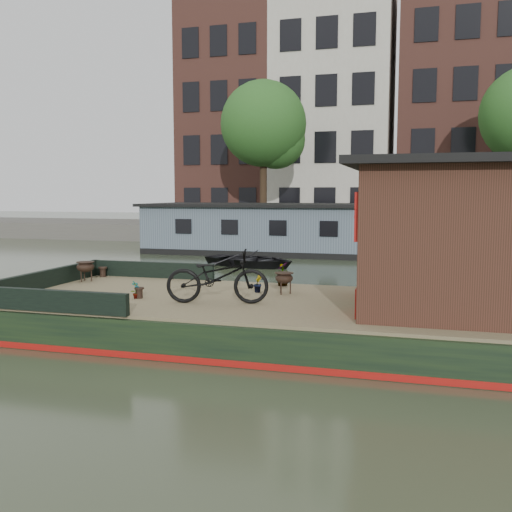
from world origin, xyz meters
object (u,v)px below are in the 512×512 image
(cabin, at_px, (477,235))
(brazier_front, at_px, (284,283))
(dinghy, at_px, (250,256))
(bicycle, at_px, (217,276))
(brazier_rear, at_px, (86,271))

(cabin, distance_m, brazier_front, 3.54)
(brazier_front, relative_size, dinghy, 0.12)
(cabin, relative_size, dinghy, 1.19)
(bicycle, distance_m, dinghy, 10.18)
(brazier_rear, bearing_deg, brazier_front, -4.09)
(bicycle, bearing_deg, brazier_front, -49.23)
(brazier_front, bearing_deg, bicycle, -126.39)
(brazier_front, distance_m, brazier_rear, 4.48)
(brazier_rear, height_order, dinghy, brazier_rear)
(brazier_front, xyz_separation_m, brazier_rear, (-4.47, 0.32, 0.01))
(brazier_front, bearing_deg, dinghy, 110.44)
(bicycle, bearing_deg, dinghy, 0.41)
(brazier_rear, bearing_deg, bicycle, -23.34)
(bicycle, bearing_deg, brazier_rear, 53.82)
(bicycle, xyz_separation_m, dinghy, (-2.33, 9.88, -0.77))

